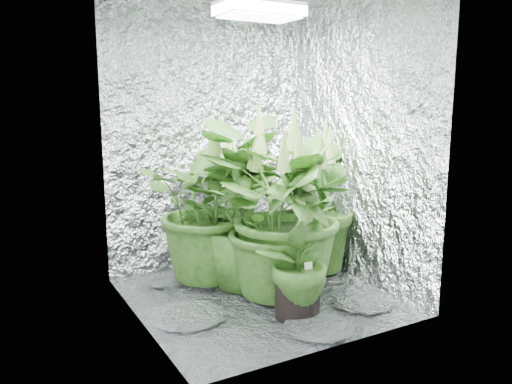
{
  "coord_description": "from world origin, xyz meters",
  "views": [
    {
      "loc": [
        -1.56,
        -2.74,
        1.27
      ],
      "look_at": [
        -0.02,
        0.0,
        0.71
      ],
      "focal_mm": 35.0,
      "sensor_mm": 36.0,
      "label": 1
    }
  ],
  "objects_px": {
    "plant_b": "(239,206)",
    "plant_e": "(281,210)",
    "plant_f": "(298,232)",
    "plant_d": "(243,219)",
    "plant_a": "(212,205)",
    "plant_c": "(319,206)",
    "circulation_fan": "(294,245)",
    "grow_lamp": "(259,10)"
  },
  "relations": [
    {
      "from": "plant_b",
      "to": "plant_e",
      "type": "bearing_deg",
      "value": -93.76
    },
    {
      "from": "plant_f",
      "to": "plant_d",
      "type": "bearing_deg",
      "value": 95.48
    },
    {
      "from": "plant_a",
      "to": "plant_f",
      "type": "height_order",
      "value": "plant_a"
    },
    {
      "from": "plant_c",
      "to": "plant_f",
      "type": "bearing_deg",
      "value": -134.25
    },
    {
      "from": "plant_e",
      "to": "circulation_fan",
      "type": "bearing_deg",
      "value": 50.09
    },
    {
      "from": "plant_a",
      "to": "circulation_fan",
      "type": "height_order",
      "value": "plant_a"
    },
    {
      "from": "plant_a",
      "to": "plant_e",
      "type": "relative_size",
      "value": 0.97
    },
    {
      "from": "plant_e",
      "to": "grow_lamp",
      "type": "bearing_deg",
      "value": 131.41
    },
    {
      "from": "plant_f",
      "to": "circulation_fan",
      "type": "xyz_separation_m",
      "value": [
        0.57,
        0.9,
        -0.39
      ]
    },
    {
      "from": "plant_c",
      "to": "plant_d",
      "type": "distance_m",
      "value": 0.65
    },
    {
      "from": "plant_e",
      "to": "plant_f",
      "type": "distance_m",
      "value": 0.3
    },
    {
      "from": "plant_f",
      "to": "plant_b",
      "type": "bearing_deg",
      "value": 84.1
    },
    {
      "from": "plant_c",
      "to": "plant_e",
      "type": "bearing_deg",
      "value": -148.63
    },
    {
      "from": "plant_b",
      "to": "plant_c",
      "type": "height_order",
      "value": "plant_c"
    },
    {
      "from": "grow_lamp",
      "to": "plant_f",
      "type": "bearing_deg",
      "value": -83.8
    },
    {
      "from": "plant_d",
      "to": "plant_f",
      "type": "bearing_deg",
      "value": -84.52
    },
    {
      "from": "plant_a",
      "to": "plant_b",
      "type": "bearing_deg",
      "value": 24.14
    },
    {
      "from": "grow_lamp",
      "to": "plant_f",
      "type": "height_order",
      "value": "grow_lamp"
    },
    {
      "from": "grow_lamp",
      "to": "circulation_fan",
      "type": "height_order",
      "value": "grow_lamp"
    },
    {
      "from": "grow_lamp",
      "to": "circulation_fan",
      "type": "bearing_deg",
      "value": 39.57
    },
    {
      "from": "plant_c",
      "to": "plant_f",
      "type": "height_order",
      "value": "plant_f"
    },
    {
      "from": "plant_d",
      "to": "circulation_fan",
      "type": "xyz_separation_m",
      "value": [
        0.62,
        0.31,
        -0.35
      ]
    },
    {
      "from": "plant_d",
      "to": "plant_f",
      "type": "height_order",
      "value": "plant_f"
    },
    {
      "from": "plant_a",
      "to": "plant_c",
      "type": "height_order",
      "value": "plant_a"
    },
    {
      "from": "grow_lamp",
      "to": "plant_e",
      "type": "height_order",
      "value": "grow_lamp"
    },
    {
      "from": "plant_e",
      "to": "plant_f",
      "type": "xyz_separation_m",
      "value": [
        -0.05,
        -0.28,
        -0.07
      ]
    },
    {
      "from": "plant_d",
      "to": "grow_lamp",
      "type": "bearing_deg",
      "value": -86.0
    },
    {
      "from": "plant_a",
      "to": "plant_f",
      "type": "bearing_deg",
      "value": -77.33
    },
    {
      "from": "grow_lamp",
      "to": "plant_c",
      "type": "bearing_deg",
      "value": 19.08
    },
    {
      "from": "plant_b",
      "to": "plant_d",
      "type": "bearing_deg",
      "value": -112.89
    },
    {
      "from": "plant_b",
      "to": "circulation_fan",
      "type": "distance_m",
      "value": 0.59
    },
    {
      "from": "plant_a",
      "to": "plant_b",
      "type": "relative_size",
      "value": 1.13
    },
    {
      "from": "plant_c",
      "to": "circulation_fan",
      "type": "bearing_deg",
      "value": 95.93
    },
    {
      "from": "grow_lamp",
      "to": "plant_c",
      "type": "xyz_separation_m",
      "value": [
        0.64,
        0.22,
        -1.31
      ]
    },
    {
      "from": "plant_c",
      "to": "plant_e",
      "type": "height_order",
      "value": "plant_e"
    },
    {
      "from": "plant_c",
      "to": "plant_d",
      "type": "bearing_deg",
      "value": -177.46
    },
    {
      "from": "plant_d",
      "to": "plant_f",
      "type": "distance_m",
      "value": 0.59
    },
    {
      "from": "circulation_fan",
      "to": "plant_e",
      "type": "bearing_deg",
      "value": -110.28
    },
    {
      "from": "plant_e",
      "to": "circulation_fan",
      "type": "xyz_separation_m",
      "value": [
        0.51,
        0.61,
        -0.46
      ]
    },
    {
      "from": "plant_c",
      "to": "plant_d",
      "type": "xyz_separation_m",
      "value": [
        -0.65,
        -0.03,
        -0.02
      ]
    },
    {
      "from": "plant_c",
      "to": "plant_f",
      "type": "distance_m",
      "value": 0.86
    },
    {
      "from": "plant_b",
      "to": "plant_c",
      "type": "xyz_separation_m",
      "value": [
        0.5,
        -0.34,
        0.01
      ]
    }
  ]
}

